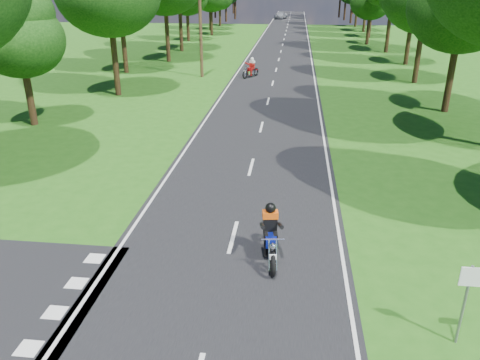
# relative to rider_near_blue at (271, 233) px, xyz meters

# --- Properties ---
(ground) EXTENTS (160.00, 160.00, 0.00)m
(ground) POSITION_rel_rider_near_blue_xyz_m (-1.21, -0.91, -0.85)
(ground) COLOR #215613
(ground) RESTS_ON ground
(main_road) EXTENTS (7.00, 140.00, 0.02)m
(main_road) POSITION_rel_rider_near_blue_xyz_m (-1.21, 49.09, -0.84)
(main_road) COLOR black
(main_road) RESTS_ON ground
(road_markings) EXTENTS (7.40, 140.00, 0.01)m
(road_markings) POSITION_rel_rider_near_blue_xyz_m (-1.35, 47.21, -0.83)
(road_markings) COLOR silver
(road_markings) RESTS_ON main_road
(telegraph_pole) EXTENTS (1.20, 0.26, 8.00)m
(telegraph_pole) POSITION_rel_rider_near_blue_xyz_m (-7.21, 27.09, 3.22)
(telegraph_pole) COLOR #382616
(telegraph_pole) RESTS_ON ground
(road_sign) EXTENTS (0.45, 0.07, 2.00)m
(road_sign) POSITION_rel_rider_near_blue_xyz_m (4.29, -2.93, 0.49)
(road_sign) COLOR slate
(road_sign) RESTS_ON ground
(rider_near_blue) EXTENTS (0.93, 2.07, 1.66)m
(rider_near_blue) POSITION_rel_rider_near_blue_xyz_m (0.00, 0.00, 0.00)
(rider_near_blue) COLOR #0D1A91
(rider_near_blue) RESTS_ON main_road
(rider_far_red) EXTENTS (1.48, 1.99, 1.60)m
(rider_far_red) POSITION_rel_rider_near_blue_xyz_m (-3.17, 27.31, -0.03)
(rider_far_red) COLOR maroon
(rider_far_red) RESTS_ON main_road
(distant_car) EXTENTS (2.97, 4.74, 1.51)m
(distant_car) POSITION_rel_rider_near_blue_xyz_m (-3.05, 92.67, -0.08)
(distant_car) COLOR #B2B5BA
(distant_car) RESTS_ON main_road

